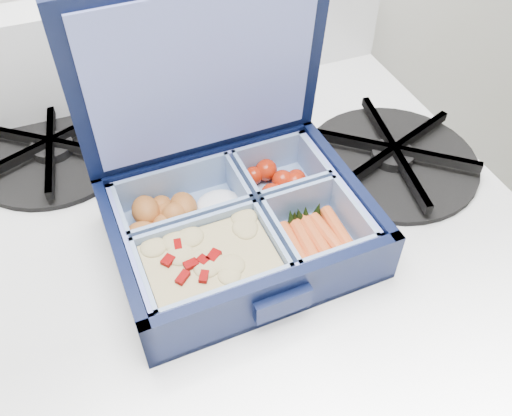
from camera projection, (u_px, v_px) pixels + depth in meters
name	position (u px, v px, depth m)	size (l,w,h in m)	color
stove	(247.00, 392.00, 0.86)	(0.55, 0.55, 0.83)	silver
bento_box	(240.00, 227.00, 0.50)	(0.23, 0.18, 0.06)	black
burner_grate	(393.00, 154.00, 0.60)	(0.19, 0.19, 0.03)	black
burner_grate_rear	(53.00, 148.00, 0.61)	(0.18, 0.18, 0.02)	black
fork	(259.00, 145.00, 0.62)	(0.03, 0.20, 0.01)	#ADAFC4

